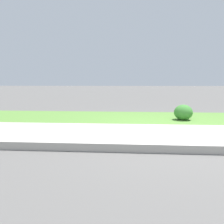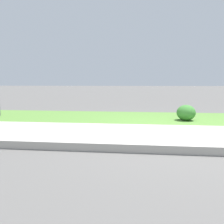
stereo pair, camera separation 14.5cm
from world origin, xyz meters
name	(u,v)px [view 2 (the right image)]	position (x,y,z in m)	size (l,w,h in m)	color
ground_plane	(178,135)	(0.00, 0.00, 0.00)	(120.00, 120.00, 0.00)	#5B5956
sidewalk_pavement	(178,135)	(0.00, 0.00, 0.01)	(18.00, 1.91, 0.01)	#ADA89E
grass_verge	(164,118)	(0.00, 2.03, 0.00)	(18.00, 2.16, 0.01)	#568438
street_curb	(192,149)	(0.00, -1.03, 0.06)	(18.00, 0.16, 0.12)	#ADA89E
shrub_bush_near_lamp	(186,113)	(0.51, 1.66, 0.20)	(0.47, 0.47, 0.40)	#3D7F33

